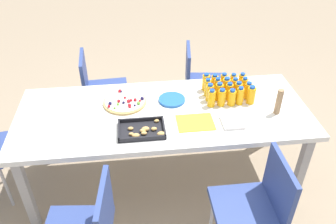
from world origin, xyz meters
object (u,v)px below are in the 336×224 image
object	(u,v)px
juice_bottle_4	(206,82)
napkin_stack	(232,123)
juice_bottle_1	(233,81)
juice_bottle_5	(244,86)
chair_far_left	(257,204)
juice_bottle_11	(238,91)
juice_bottle_7	(226,87)
juice_bottle_15	(251,95)
juice_bottle_13	(219,92)
juice_bottle_18	(222,98)
juice_bottle_19	(212,98)
juice_bottle_16	(240,96)
juice_bottle_2	(224,82)
juice_bottle_0	(242,81)
juice_bottle_12	(229,91)
juice_bottle_17	(232,98)
party_table	(163,118)
cardboard_tube	(279,102)
juice_bottle_8	(217,87)
juice_bottle_6	(235,86)
juice_bottle_3	(214,82)
fruit_pizza	(125,102)
juice_bottle_14	(210,93)
chair_near_right	(99,87)
chair_near_left	(199,80)
juice_bottle_9	(208,88)
plate_stack	(172,100)
paper_folder	(195,122)
juice_bottle_10	(248,91)
snack_tray	(143,130)

from	to	relation	value
juice_bottle_4	napkin_stack	distance (m)	0.48
juice_bottle_1	juice_bottle_5	xyz separation A→B (m)	(-0.07, 0.08, 0.01)
chair_far_left	juice_bottle_11	size ratio (longest dim) A/B	5.75
juice_bottle_7	juice_bottle_15	size ratio (longest dim) A/B	1.01
juice_bottle_13	juice_bottle_18	world-z (taller)	juice_bottle_13
chair_far_left	juice_bottle_19	world-z (taller)	juice_bottle_19
juice_bottle_16	juice_bottle_2	bearing A→B (deg)	-72.43
juice_bottle_11	juice_bottle_16	size ratio (longest dim) A/B	0.99
juice_bottle_18	juice_bottle_7	bearing A→B (deg)	-116.82
juice_bottle_0	juice_bottle_12	size ratio (longest dim) A/B	0.96
juice_bottle_11	juice_bottle_17	distance (m)	0.11
juice_bottle_7	juice_bottle_18	world-z (taller)	juice_bottle_7
party_table	napkin_stack	xyz separation A→B (m)	(-0.47, 0.21, 0.07)
napkin_stack	cardboard_tube	bearing A→B (deg)	-166.00
chair_far_left	juice_bottle_8	size ratio (longest dim) A/B	5.66
juice_bottle_0	juice_bottle_12	world-z (taller)	juice_bottle_12
juice_bottle_0	juice_bottle_15	world-z (taller)	juice_bottle_15
juice_bottle_8	juice_bottle_13	size ratio (longest dim) A/B	0.98
juice_bottle_6	juice_bottle_15	bearing A→B (deg)	120.13
juice_bottle_3	juice_bottle_15	size ratio (longest dim) A/B	0.92
juice_bottle_17	juice_bottle_18	world-z (taller)	juice_bottle_18
juice_bottle_19	juice_bottle_17	bearing A→B (deg)	179.21
party_table	fruit_pizza	distance (m)	0.32
chair_far_left	juice_bottle_17	world-z (taller)	juice_bottle_17
juice_bottle_8	party_table	bearing A→B (deg)	22.06
juice_bottle_1	juice_bottle_4	distance (m)	0.22
juice_bottle_12	juice_bottle_14	xyz separation A→B (m)	(0.15, 0.00, 0.00)
juice_bottle_5	chair_near_right	bearing A→B (deg)	-26.21
juice_bottle_15	chair_near_left	bearing A→B (deg)	-72.57
chair_near_right	juice_bottle_2	distance (m)	1.20
juice_bottle_5	juice_bottle_18	size ratio (longest dim) A/B	1.01
chair_near_left	juice_bottle_0	distance (m)	0.65
juice_bottle_0	fruit_pizza	bearing A→B (deg)	6.76
juice_bottle_5	juice_bottle_0	bearing A→B (deg)	-92.67
fruit_pizza	napkin_stack	bearing A→B (deg)	155.16
juice_bottle_0	juice_bottle_9	world-z (taller)	juice_bottle_9
juice_bottle_5	plate_stack	world-z (taller)	juice_bottle_5
juice_bottle_11	party_table	bearing A→B (deg)	10.35
juice_bottle_11	paper_folder	size ratio (longest dim) A/B	0.56
juice_bottle_4	juice_bottle_18	distance (m)	0.24
juice_bottle_10	juice_bottle_16	bearing A→B (deg)	38.54
juice_bottle_12	juice_bottle_10	bearing A→B (deg)	177.22
juice_bottle_12	fruit_pizza	xyz separation A→B (m)	(0.80, -0.03, -0.05)
juice_bottle_18	juice_bottle_19	distance (m)	0.08
juice_bottle_2	fruit_pizza	distance (m)	0.81
juice_bottle_0	juice_bottle_1	size ratio (longest dim) A/B	1.04
juice_bottle_13	juice_bottle_19	size ratio (longest dim) A/B	1.05
juice_bottle_16	snack_tray	xyz separation A→B (m)	(0.75, 0.26, -0.06)
juice_bottle_16	cardboard_tube	bearing A→B (deg)	147.48
juice_bottle_12	juice_bottle_17	xyz separation A→B (m)	(0.00, 0.08, -0.00)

